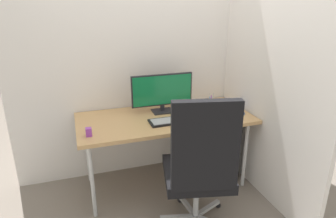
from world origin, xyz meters
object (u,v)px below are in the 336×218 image
filing_cabinet (211,148)px  notebook (233,110)px  mouse (216,117)px  pen_holder (211,106)px  monitor (162,91)px  keyboard (175,120)px  desk_clamp_accessory (89,132)px  office_chair (201,165)px

filing_cabinet → notebook: size_ratio=2.42×
mouse → pen_holder: 0.21m
monitor → keyboard: (0.03, -0.28, -0.19)m
keyboard → desk_clamp_accessory: (-0.75, -0.08, 0.02)m
desk_clamp_accessory → notebook: bearing=6.1°
mouse → notebook: (0.24, 0.12, -0.01)m
keyboard → office_chair: bearing=-91.6°
filing_cabinet → mouse: mouse is taller
office_chair → desk_clamp_accessory: office_chair is taller
monitor → pen_holder: size_ratio=3.31×
monitor → notebook: bearing=-17.3°
office_chair → monitor: 0.93m
filing_cabinet → mouse: bearing=-109.3°
notebook → monitor: bearing=177.5°
filing_cabinet → notebook: bearing=-33.3°
office_chair → monitor: size_ratio=1.93×
pen_holder → keyboard: bearing=-160.6°
office_chair → keyboard: (0.02, 0.60, 0.11)m
mouse → office_chair: bearing=-115.2°
mouse → notebook: bearing=37.2°
monitor → desk_clamp_accessory: (-0.72, -0.35, -0.17)m
monitor → filing_cabinet: bearing=-11.2°
filing_cabinet → pen_holder: (-0.04, -0.03, 0.47)m
filing_cabinet → desk_clamp_accessory: desk_clamp_accessory is taller
office_chair → filing_cabinet: 0.97m
office_chair → pen_holder: size_ratio=6.40×
office_chair → mouse: bearing=54.4°
mouse → desk_clamp_accessory: 1.13m
office_chair → keyboard: size_ratio=2.48×
keyboard → monitor: bearing=96.5°
office_chair → mouse: size_ratio=11.23×
monitor → notebook: size_ratio=2.50×
filing_cabinet → office_chair: bearing=-121.3°
keyboard → notebook: (0.62, 0.07, 0.00)m
pen_holder → filing_cabinet: bearing=38.5°
mouse → filing_cabinet: bearing=81.1°
filing_cabinet → monitor: (-0.49, 0.10, 0.63)m
pen_holder → notebook: (0.20, -0.08, -0.04)m
pen_holder → desk_clamp_accessory: (-1.17, -0.22, -0.01)m
monitor → pen_holder: monitor is taller
monitor → desk_clamp_accessory: bearing=-154.0°
office_chair → filing_cabinet: size_ratio=2.00×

